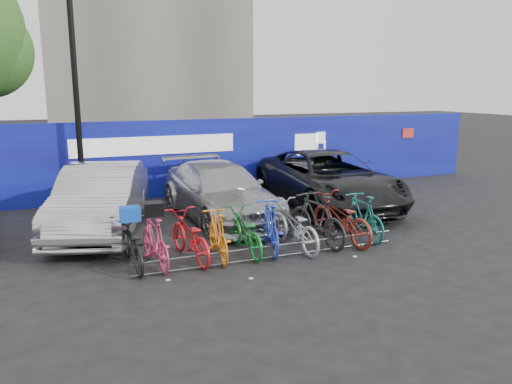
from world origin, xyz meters
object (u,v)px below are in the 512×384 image
bike_4 (245,232)px  bike_7 (317,219)px  bike_0 (132,244)px  lamppost (76,91)px  bike_8 (341,219)px  car_2 (220,191)px  bike_5 (270,227)px  bike_1 (155,241)px  bike_2 (190,237)px  car_3 (328,179)px  bike_6 (294,226)px  bike_9 (362,216)px  bike_3 (218,235)px  car_1 (101,199)px

bike_4 → bike_7: (1.68, -0.03, 0.10)m
bike_0 → lamppost: bearing=-86.8°
bike_8 → car_2: bearing=-65.3°
bike_5 → car_2: bearing=-73.9°
bike_0 → bike_1: bearing=167.2°
lamppost → bike_2: size_ratio=3.30×
lamppost → bike_8: bearing=-47.5°
car_3 → bike_6: 4.12m
bike_4 → bike_6: 1.07m
car_2 → bike_9: 3.80m
car_3 → bike_4: car_3 is taller
lamppost → bike_7: lamppost is taller
bike_1 → bike_8: bearing=174.4°
bike_1 → bike_8: bike_8 is taller
bike_3 → bike_6: bearing=-174.5°
car_3 → bike_1: bearing=-148.3°
car_3 → bike_8: size_ratio=2.81×
car_2 → car_3: bearing=-2.0°
bike_3 → car_3: bearing=-138.7°
bike_4 → bike_8: size_ratio=0.88×
bike_0 → bike_3: bearing=172.5°
car_3 → bike_1: size_ratio=3.42×
bike_5 → bike_4: bearing=6.6°
bike_0 → bike_8: size_ratio=0.87×
car_3 → bike_9: car_3 is taller
bike_0 → bike_9: size_ratio=1.03×
bike_4 → bike_9: (2.85, -0.02, 0.05)m
bike_0 → bike_4: bike_4 is taller
car_1 → bike_3: size_ratio=2.91×
bike_0 → bike_9: 5.14m
bike_5 → bike_7: bearing=-164.0°
bike_8 → bike_4: bearing=-8.3°
bike_4 → bike_7: bike_7 is taller
bike_5 → bike_8: 1.71m
bike_2 → bike_6: (2.22, -0.15, 0.02)m
car_2 → bike_4: car_2 is taller
car_1 → bike_5: bearing=-26.1°
bike_5 → bike_6: size_ratio=0.93×
bike_1 → bike_6: bearing=173.2°
lamppost → car_1: 3.66m
bike_2 → lamppost: bearing=-80.1°
bike_4 → bike_0: bearing=-0.7°
car_3 → bike_8: 3.43m
bike_5 → bike_7: bike_7 is taller
bike_2 → bike_3: size_ratio=1.12×
bike_8 → car_3: bearing=-122.4°
bike_8 → bike_9: bike_8 is taller
lamppost → bike_0: (0.52, -5.41, -2.81)m
car_3 → lamppost: bearing=162.7°
bike_5 → bike_8: bearing=-165.7°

